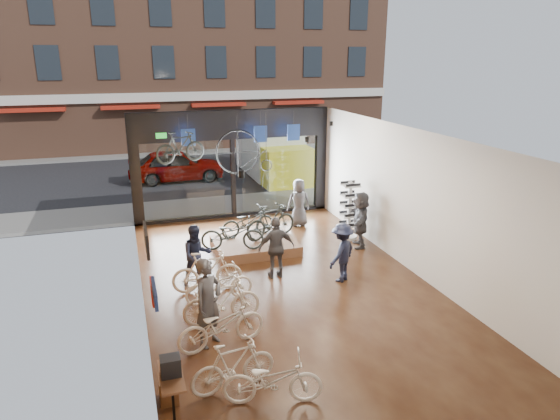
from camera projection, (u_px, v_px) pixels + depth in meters
name	position (u px, v px, depth m)	size (l,w,h in m)	color
ground_plane	(286.00, 286.00, 12.66)	(7.00, 12.00, 0.04)	black
ceiling	(287.00, 135.00, 11.52)	(7.00, 12.00, 0.04)	black
wall_left	(136.00, 228.00, 11.07)	(0.04, 12.00, 3.80)	#B47324
wall_right	(413.00, 201.00, 13.11)	(0.04, 12.00, 3.80)	beige
wall_back	(429.00, 344.00, 6.62)	(7.00, 0.04, 3.80)	beige
storefront	(233.00, 164.00, 17.55)	(7.00, 0.26, 3.80)	black
exit_sign	(161.00, 136.00, 16.41)	(0.35, 0.06, 0.18)	#198C26
street_road	(197.00, 166.00, 26.31)	(30.00, 18.00, 0.02)	black
sidewalk_near	(227.00, 205.00, 19.19)	(30.00, 2.40, 0.12)	slate
sidewalk_far	(187.00, 151.00, 29.93)	(30.00, 2.00, 0.12)	slate
opposite_building	(175.00, 31.00, 30.15)	(26.00, 5.00, 14.00)	brown
street_car	(176.00, 165.00, 22.96)	(1.74, 4.32, 1.47)	gray
box_truck	(275.00, 152.00, 23.18)	(2.18, 6.55, 2.58)	silver
floor_bike_0	(273.00, 380.00, 8.24)	(0.58, 1.67, 0.88)	beige
floor_bike_1	(233.00, 366.00, 8.57)	(0.44, 1.55, 0.93)	beige
floor_bike_2	(221.00, 325.00, 9.84)	(0.63, 1.81, 0.95)	beige
floor_bike_3	(222.00, 301.00, 10.73)	(0.48, 1.71, 1.03)	beige
floor_bike_4	(219.00, 285.00, 11.69)	(0.57, 1.63, 0.86)	beige
floor_bike_5	(207.00, 272.00, 12.18)	(0.49, 1.73, 1.04)	beige
display_platform	(255.00, 246.00, 14.85)	(2.40, 1.80, 0.30)	#503324
display_bike_left	(232.00, 234.00, 14.01)	(0.62, 1.77, 0.93)	black
display_bike_mid	(271.00, 221.00, 14.91)	(0.49, 1.74, 1.05)	black
display_bike_right	(248.00, 222.00, 15.10)	(0.60, 1.71, 0.90)	black
customer_0	(208.00, 302.00, 9.81)	(0.67, 0.44, 1.85)	#3F3F44
customer_1	(197.00, 255.00, 12.47)	(0.77, 0.60, 1.58)	#161C33
customer_2	(276.00, 248.00, 12.88)	(0.96, 0.40, 1.64)	#3F3F44
customer_3	(342.00, 252.00, 12.69)	(1.00, 0.57, 1.55)	#161C33
customer_4	(299.00, 203.00, 16.85)	(0.79, 0.52, 1.62)	#3F3F44
customer_5	(360.00, 219.00, 14.97)	(1.59, 0.51, 1.72)	#3F3F44
sunglasses_rack	(349.00, 210.00, 15.61)	(0.55, 0.45, 1.86)	white
wall_merch	(157.00, 330.00, 8.10)	(0.40, 2.40, 2.60)	navy
penny_farthing	(247.00, 153.00, 16.38)	(1.83, 0.06, 1.46)	black
hung_bike	(180.00, 147.00, 15.03)	(0.45, 1.58, 0.95)	black
jersey_left	(188.00, 137.00, 16.02)	(0.45, 0.03, 0.55)	#1E3F99
jersey_mid	(261.00, 134.00, 16.72)	(0.45, 0.03, 0.55)	#1E3F99
jersey_right	(294.00, 132.00, 17.06)	(0.45, 0.03, 0.55)	#1E3F99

